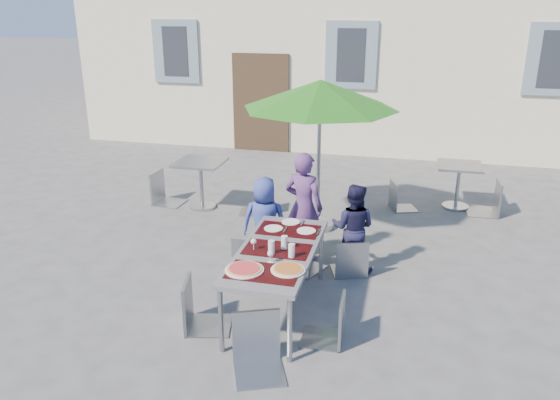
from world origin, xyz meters
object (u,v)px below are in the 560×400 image
(child_1, at_px, (304,207))
(chair_4, at_px, (333,293))
(dining_table, at_px, (277,254))
(chair_3, at_px, (196,275))
(chair_5, at_px, (257,310))
(pizza_near_right, at_px, (288,269))
(chair_1, at_px, (299,228))
(bg_chair_l_0, at_px, (162,168))
(child_2, at_px, (353,228))
(bg_chair_r_1, at_px, (493,177))
(chair_2, at_px, (352,236))
(chair_0, at_px, (251,231))
(bg_chair_r_0, at_px, (257,183))
(pizza_near_left, at_px, (244,269))
(bg_chair_l_1, at_px, (400,179))
(child_0, at_px, (265,222))
(cafe_table_1, at_px, (458,178))
(cafe_table_0, at_px, (201,175))
(patio_umbrella, at_px, (320,96))

(child_1, bearing_deg, chair_4, 124.52)
(dining_table, distance_m, chair_3, 0.89)
(chair_5, bearing_deg, pizza_near_right, 73.91)
(chair_1, xyz_separation_m, bg_chair_l_0, (-2.79, 1.96, 0.02))
(child_2, xyz_separation_m, bg_chair_l_0, (-3.43, 1.73, 0.05))
(child_2, xyz_separation_m, bg_chair_r_1, (1.94, 2.51, 0.05))
(chair_1, relative_size, chair_2, 1.11)
(chair_5, bearing_deg, chair_2, 73.24)
(chair_0, xyz_separation_m, bg_chair_r_0, (-0.53, 2.11, -0.08))
(pizza_near_left, height_order, child_2, child_2)
(chair_2, height_order, bg_chair_l_1, chair_2)
(chair_2, xyz_separation_m, bg_chair_r_1, (1.94, 2.68, 0.09))
(chair_2, height_order, bg_chair_r_1, bg_chair_r_1)
(child_0, relative_size, cafe_table_1, 1.59)
(child_0, xyz_separation_m, bg_chair_l_1, (1.62, 2.49, -0.07))
(pizza_near_left, bearing_deg, chair_2, 61.30)
(child_1, bearing_deg, chair_1, 109.27)
(pizza_near_left, height_order, chair_2, chair_2)
(child_2, relative_size, bg_chair_r_0, 1.31)
(pizza_near_right, bearing_deg, child_0, 113.24)
(cafe_table_0, bearing_deg, chair_5, -61.77)
(child_1, height_order, chair_1, child_1)
(dining_table, relative_size, bg_chair_l_0, 1.75)
(chair_2, relative_size, bg_chair_r_1, 0.87)
(cafe_table_1, bearing_deg, cafe_table_0, -166.11)
(child_0, distance_m, cafe_table_0, 2.38)
(bg_chair_r_1, bearing_deg, chair_1, -133.29)
(dining_table, bearing_deg, chair_4, -32.18)
(chair_1, xyz_separation_m, patio_umbrella, (-0.03, 1.50, 1.40))
(pizza_near_left, distance_m, cafe_table_1, 5.02)
(chair_2, bearing_deg, chair_1, -174.47)
(child_0, distance_m, chair_2, 1.13)
(child_0, xyz_separation_m, bg_chair_r_0, (-0.61, 1.78, -0.08))
(child_0, relative_size, patio_umbrella, 0.53)
(child_1, height_order, chair_5, child_1)
(child_1, distance_m, bg_chair_r_1, 3.49)
(dining_table, height_order, child_0, child_0)
(bg_chair_l_0, bearing_deg, chair_5, -54.50)
(chair_1, xyz_separation_m, chair_4, (0.63, -1.40, -0.06))
(chair_2, bearing_deg, patio_umbrella, 115.23)
(child_2, distance_m, cafe_table_1, 3.05)
(chair_4, xyz_separation_m, bg_chair_l_1, (0.50, 4.01, -0.02))
(child_0, xyz_separation_m, bg_chair_l_0, (-2.31, 1.84, 0.03))
(cafe_table_1, bearing_deg, dining_table, -118.46)
(patio_umbrella, height_order, cafe_table_1, patio_umbrella)
(chair_2, bearing_deg, child_1, 151.88)
(chair_1, relative_size, bg_chair_r_0, 1.16)
(patio_umbrella, bearing_deg, dining_table, -90.16)
(chair_0, relative_size, chair_1, 0.98)
(chair_2, bearing_deg, pizza_near_right, -107.00)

